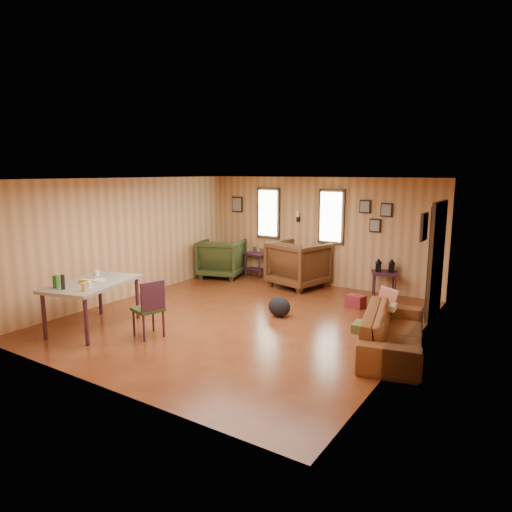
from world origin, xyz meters
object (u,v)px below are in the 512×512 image
(dining_table, at_px, (92,286))
(recliner_green, at_px, (222,256))
(end_table, at_px, (258,260))
(side_table, at_px, (385,271))
(recliner_brown, at_px, (299,262))
(sofa, at_px, (394,325))

(dining_table, bearing_deg, recliner_green, 82.81)
(end_table, distance_m, side_table, 3.17)
(recliner_brown, height_order, end_table, recliner_brown)
(sofa, height_order, side_table, side_table)
(dining_table, bearing_deg, recliner_brown, 56.29)
(recliner_brown, bearing_deg, end_table, -2.92)
(recliner_brown, xyz_separation_m, side_table, (1.85, 0.21, -0.02))
(recliner_green, xyz_separation_m, end_table, (0.69, 0.56, -0.11))
(end_table, bearing_deg, side_table, -3.49)
(sofa, xyz_separation_m, end_table, (-4.17, 2.98, 0.00))
(recliner_brown, height_order, recliner_green, recliner_brown)
(end_table, height_order, dining_table, dining_table)
(recliner_green, relative_size, dining_table, 0.59)
(recliner_brown, relative_size, end_table, 1.58)
(recliner_brown, bearing_deg, sofa, 151.89)
(end_table, xyz_separation_m, dining_table, (-0.21, -4.65, 0.31))
(recliner_brown, distance_m, side_table, 1.86)
(recliner_green, distance_m, dining_table, 4.12)
(recliner_brown, xyz_separation_m, recliner_green, (-2.01, -0.15, -0.06))
(recliner_brown, bearing_deg, side_table, -159.50)
(sofa, height_order, dining_table, dining_table)
(side_table, bearing_deg, recliner_brown, -173.53)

